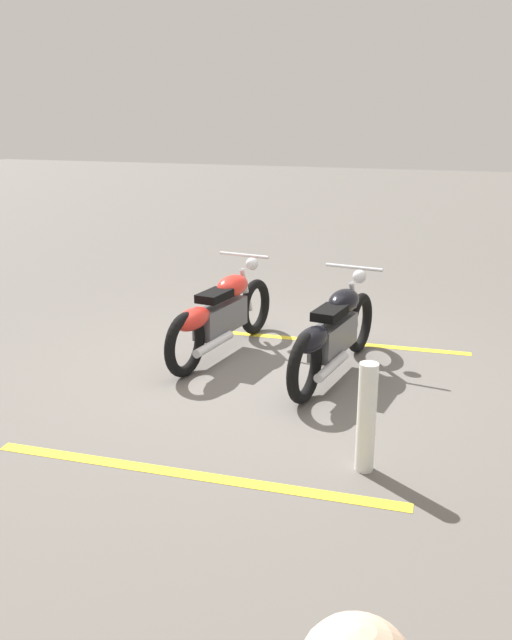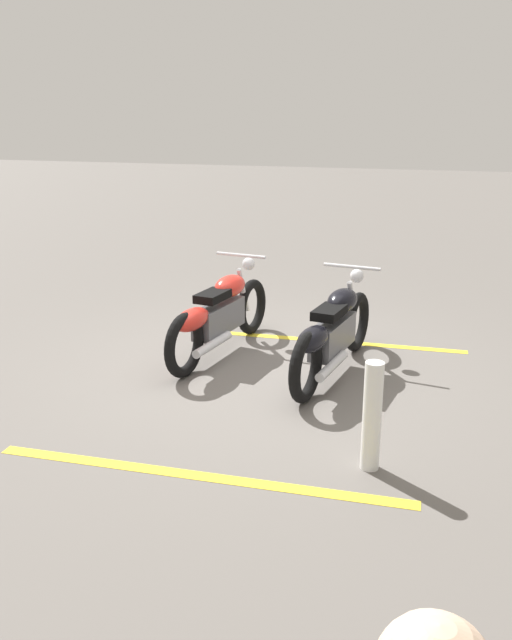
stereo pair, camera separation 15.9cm
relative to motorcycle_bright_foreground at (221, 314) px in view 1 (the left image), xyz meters
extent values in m
plane|color=#66605B|center=(0.23, 0.66, -0.46)|extent=(60.00, 60.00, 0.00)
torus|color=black|center=(-0.83, 0.08, -0.13)|extent=(0.68, 0.17, 0.67)
torus|color=black|center=(0.72, -0.07, -0.13)|extent=(0.68, 0.17, 0.67)
cube|color=#59595E|center=(-0.01, 0.00, -0.04)|extent=(0.86, 0.30, 0.32)
ellipsoid|color=red|center=(-0.28, 0.02, 0.26)|extent=(0.54, 0.33, 0.24)
ellipsoid|color=red|center=(0.56, -0.06, 0.10)|extent=(0.58, 0.29, 0.22)
cube|color=black|center=(0.12, -0.01, 0.24)|extent=(0.46, 0.28, 0.09)
cylinder|color=silver|center=(-0.61, 0.05, 0.13)|extent=(0.27, 0.08, 0.56)
cylinder|color=silver|center=(-0.56, 0.05, 0.56)|extent=(0.09, 0.62, 0.04)
sphere|color=silver|center=(-0.75, 0.07, 0.42)|extent=(0.15, 0.15, 0.15)
cylinder|color=silver|center=(0.40, 0.10, -0.20)|extent=(0.71, 0.16, 0.09)
torus|color=black|center=(-0.65, 1.40, -0.13)|extent=(0.68, 0.18, 0.67)
torus|color=black|center=(0.90, 1.25, -0.13)|extent=(0.68, 0.18, 0.67)
cube|color=#59595E|center=(0.17, 1.32, -0.04)|extent=(0.86, 0.30, 0.32)
ellipsoid|color=black|center=(-0.10, 1.35, 0.26)|extent=(0.55, 0.33, 0.24)
ellipsoid|color=black|center=(0.74, 1.26, 0.10)|extent=(0.58, 0.29, 0.22)
cube|color=black|center=(0.30, 1.31, 0.24)|extent=(0.46, 0.28, 0.09)
cylinder|color=silver|center=(-0.43, 1.38, 0.13)|extent=(0.27, 0.08, 0.56)
cylinder|color=silver|center=(-0.38, 1.37, 0.56)|extent=(0.10, 0.62, 0.04)
sphere|color=silver|center=(-0.57, 1.39, 0.42)|extent=(0.15, 0.15, 0.15)
cylinder|color=silver|center=(0.58, 1.42, -0.20)|extent=(0.71, 0.16, 0.09)
cylinder|color=white|center=(1.91, 2.03, -0.04)|extent=(0.14, 0.14, 0.84)
cube|color=yellow|center=(-0.85, 1.01, -0.46)|extent=(0.43, 3.20, 0.01)
cube|color=yellow|center=(2.46, 0.86, -0.46)|extent=(0.43, 3.20, 0.01)
camera|label=1|loc=(6.24, 2.86, 2.03)|focal=36.67mm
camera|label=2|loc=(6.30, 2.71, 2.03)|focal=36.67mm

